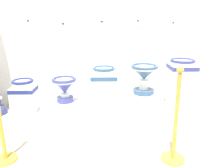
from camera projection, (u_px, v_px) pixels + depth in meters
wall_back at (104, 7)px, 3.20m from camera, size 3.46×0.06×3.00m
display_platform at (105, 115)px, 3.12m from camera, size 2.70×0.89×0.11m
plinth_block_pale_glazed at (26, 112)px, 3.02m from camera, size 0.39×0.33×0.05m
antique_toilet_pale_glazed at (24, 95)px, 2.95m from camera, size 0.31×0.27×0.43m
plinth_block_rightmost at (66, 106)px, 3.15m from camera, size 0.38×0.35×0.13m
antique_toilet_rightmost at (64, 87)px, 3.07m from camera, size 0.33×0.33×0.34m
plinth_block_slender_white at (104, 105)px, 3.01m from camera, size 0.39×0.30×0.24m
antique_toilet_slender_white at (104, 82)px, 2.92m from camera, size 0.33×0.30×0.41m
plinth_block_tall_cobalt at (143, 101)px, 3.17m from camera, size 0.38×0.34×0.23m
antique_toilet_tall_cobalt at (144, 75)px, 3.07m from camera, size 0.37×0.37×0.40m
plinth_block_central_ornate at (179, 99)px, 3.18m from camera, size 0.30×0.32×0.27m
antique_toilet_central_ornate at (182, 74)px, 3.08m from camera, size 0.35×0.35×0.44m
info_placard_first at (31, 24)px, 3.21m from camera, size 0.10×0.01×0.13m
info_placard_second at (65, 27)px, 3.23m from camera, size 0.10×0.01×0.14m
info_placard_third at (104, 24)px, 3.23m from camera, size 0.12×0.01×0.12m
info_placard_fourth at (141, 23)px, 3.24m from camera, size 0.13×0.01×0.12m
info_placard_fifth at (175, 26)px, 3.26m from camera, size 0.10×0.01×0.15m
stanchion_post_near_left at (1, 130)px, 2.12m from camera, size 0.22×0.22×0.99m
stanchion_post_near_right at (175, 132)px, 2.14m from camera, size 0.23×0.23×0.94m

